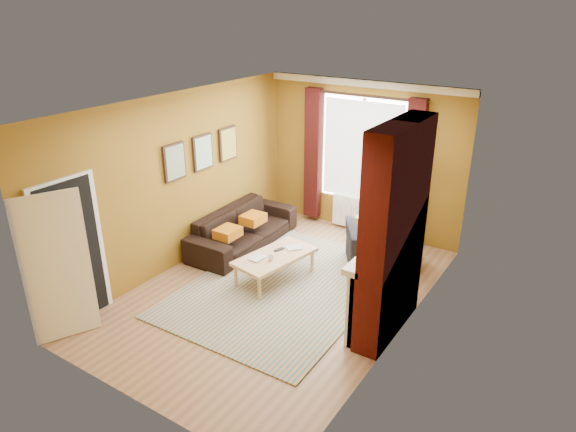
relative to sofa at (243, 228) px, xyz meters
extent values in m
plane|color=brown|center=(1.42, -0.98, -0.33)|extent=(5.50, 5.50, 0.00)
cube|color=olive|center=(1.42, 1.77, 1.07)|extent=(3.80, 0.02, 2.80)
cube|color=olive|center=(1.42, -3.73, 1.07)|extent=(3.80, 0.02, 2.80)
cube|color=olive|center=(3.32, -0.98, 1.07)|extent=(0.02, 5.50, 2.80)
cube|color=olive|center=(-0.48, -0.98, 1.07)|extent=(0.02, 5.50, 2.80)
cube|color=white|center=(1.42, -0.98, 2.47)|extent=(3.80, 5.50, 0.01)
cube|color=#410C09|center=(3.14, -0.98, 1.07)|extent=(0.35, 1.40, 2.80)
cube|color=white|center=(2.95, -0.98, 0.22)|extent=(0.12, 1.30, 1.10)
cube|color=white|center=(2.90, -0.98, 0.75)|extent=(0.22, 1.40, 0.08)
cube|color=white|center=(2.93, -1.56, 0.19)|extent=(0.16, 0.14, 1.04)
cube|color=white|center=(2.93, -0.40, 0.19)|extent=(0.16, 0.14, 1.04)
cube|color=black|center=(2.98, -0.98, 0.12)|extent=(0.06, 0.80, 0.90)
cube|color=black|center=(2.96, -0.98, -0.30)|extent=(0.20, 1.00, 0.06)
cube|color=white|center=(2.91, -1.33, 0.87)|extent=(0.03, 0.12, 0.16)
cube|color=black|center=(2.91, -1.08, 0.86)|extent=(0.03, 0.10, 0.14)
cylinder|color=black|center=(2.91, -0.83, 0.85)|extent=(0.10, 0.10, 0.12)
cube|color=black|center=(2.96, -0.98, 1.52)|extent=(0.03, 0.60, 0.75)
cube|color=#AA7639|center=(2.93, -0.98, 1.52)|extent=(0.01, 0.52, 0.66)
cube|color=white|center=(1.42, 1.73, 2.41)|extent=(3.80, 0.08, 0.12)
cube|color=white|center=(1.42, 1.74, 1.22)|extent=(1.60, 0.04, 1.90)
cube|color=white|center=(1.42, 1.70, 1.22)|extent=(1.50, 0.02, 1.80)
cube|color=white|center=(1.42, 1.72, 1.22)|extent=(0.06, 0.04, 1.90)
cube|color=#390E0D|center=(0.44, 1.65, 1.02)|extent=(0.30, 0.16, 2.50)
cube|color=#390E0D|center=(2.40, 1.65, 1.02)|extent=(0.30, 0.16, 2.50)
cylinder|color=black|center=(1.42, 1.65, 2.22)|extent=(2.30, 0.05, 0.05)
cube|color=white|center=(1.42, 1.67, 0.02)|extent=(1.00, 0.10, 0.60)
cube|color=white|center=(0.97, 1.61, 0.02)|extent=(0.04, 0.03, 0.56)
cube|color=white|center=(1.08, 1.61, 0.02)|extent=(0.04, 0.03, 0.56)
cube|color=white|center=(1.19, 1.61, 0.02)|extent=(0.04, 0.03, 0.56)
cube|color=white|center=(1.30, 1.61, 0.02)|extent=(0.04, 0.03, 0.56)
cube|color=white|center=(1.41, 1.61, 0.02)|extent=(0.04, 0.03, 0.56)
cube|color=white|center=(1.52, 1.61, 0.02)|extent=(0.04, 0.03, 0.56)
cube|color=white|center=(1.63, 1.61, 0.02)|extent=(0.04, 0.03, 0.56)
cube|color=white|center=(1.74, 1.61, 0.02)|extent=(0.04, 0.03, 0.56)
cube|color=white|center=(1.85, 1.61, 0.02)|extent=(0.04, 0.03, 0.56)
cube|color=black|center=(-0.45, -1.08, 1.42)|extent=(0.04, 0.44, 0.58)
cube|color=orange|center=(-0.43, -1.08, 1.42)|extent=(0.01, 0.38, 0.52)
cube|color=black|center=(-0.45, -0.43, 1.42)|extent=(0.04, 0.44, 0.58)
cube|color=#38A87C|center=(-0.43, -0.43, 1.42)|extent=(0.01, 0.38, 0.52)
cube|color=black|center=(-0.45, 0.22, 1.42)|extent=(0.04, 0.44, 0.58)
cube|color=#B8752E|center=(-0.43, 0.22, 1.42)|extent=(0.01, 0.38, 0.52)
cube|color=white|center=(-0.46, -3.03, 0.67)|extent=(0.05, 0.94, 2.06)
cube|color=black|center=(-0.44, -3.03, 0.67)|extent=(0.02, 0.80, 1.98)
cube|color=white|center=(-0.26, -3.39, 0.67)|extent=(0.37, 0.74, 1.98)
imported|color=#407031|center=(2.91, -0.53, 0.92)|extent=(0.14, 0.10, 0.27)
cube|color=#AD5C0E|center=(0.15, -0.60, 0.18)|extent=(0.34, 0.40, 0.16)
cube|color=#AD5C0E|center=(0.15, 0.10, 0.18)|extent=(0.34, 0.40, 0.16)
cube|color=#306886|center=(1.41, -0.82, -0.32)|extent=(2.67, 3.65, 0.02)
imported|color=black|center=(0.00, 0.00, 0.00)|extent=(0.96, 2.29, 0.66)
imported|color=black|center=(2.36, 0.60, 0.02)|extent=(1.43, 1.39, 0.71)
cube|color=#DAB07D|center=(1.17, -0.71, 0.08)|extent=(0.87, 1.40, 0.05)
cylinder|color=#DAB07D|center=(0.81, -1.24, -0.14)|extent=(0.06, 0.06, 0.38)
cylinder|color=#DAB07D|center=(1.32, -1.33, -0.14)|extent=(0.06, 0.06, 0.38)
cylinder|color=#DAB07D|center=(1.02, -0.09, -0.14)|extent=(0.06, 0.06, 0.38)
cylinder|color=#DAB07D|center=(1.53, -0.18, -0.14)|extent=(0.06, 0.06, 0.38)
cylinder|color=#A07E45|center=(1.69, 1.42, -0.12)|extent=(0.42, 0.42, 0.43)
cylinder|color=black|center=(2.74, 1.21, -0.31)|extent=(0.32, 0.32, 0.03)
cylinder|color=black|center=(2.74, 1.21, 0.51)|extent=(0.03, 0.03, 1.62)
cone|color=#F0E3C4|center=(2.74, 1.21, 1.33)|extent=(0.32, 0.32, 0.19)
imported|color=#999999|center=(0.93, -0.95, 0.11)|extent=(0.20, 0.26, 0.02)
imported|color=#999999|center=(1.22, -0.30, 0.11)|extent=(0.30, 0.31, 0.02)
imported|color=#999999|center=(1.22, -0.90, 0.15)|extent=(0.10, 0.10, 0.09)
cube|color=black|center=(1.13, -0.54, 0.11)|extent=(0.10, 0.18, 0.02)
camera|label=1|loc=(5.18, -6.51, 3.74)|focal=32.00mm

